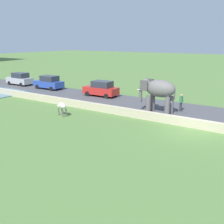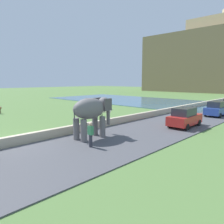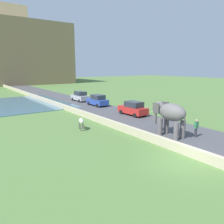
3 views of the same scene
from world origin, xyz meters
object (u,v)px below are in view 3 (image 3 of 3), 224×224
Objects in this scene: elephant at (170,114)px; cow_white at (81,121)px; person_beside_elephant at (196,128)px; car_silver at (80,96)px; car_blue at (97,100)px; car_red at (133,108)px.

elephant is 8.35m from cow_white.
person_beside_elephant is at bearing -49.31° from cow_white.
car_silver is at bearing 86.46° from person_beside_elephant.
car_silver is (3.15, 22.58, -1.14)m from elephant.
car_silver is at bearing 90.00° from car_blue.
car_red is 14.23m from car_silver.
elephant reaches higher than car_red.
person_beside_elephant is 10.02m from car_red.
car_blue is (1.49, 18.31, 0.03)m from person_beside_elephant.
car_silver is at bearing 90.00° from car_red.
car_silver is at bearing 62.66° from cow_white.
car_red is at bearing -89.99° from car_blue.
elephant is at bearing 136.72° from person_beside_elephant.
elephant is 22.83m from car_silver.
person_beside_elephant reaches higher than cow_white.
car_red is 8.57m from cow_white.
car_blue is 2.82× the size of cow_white.
cow_white is at bearing 129.04° from elephant.
cow_white is (-8.35, -10.33, -0.06)m from car_blue.
car_blue is (-0.00, 8.40, 0.00)m from car_red.
car_red and car_silver have the same top height.
car_silver and car_blue have the same top height.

